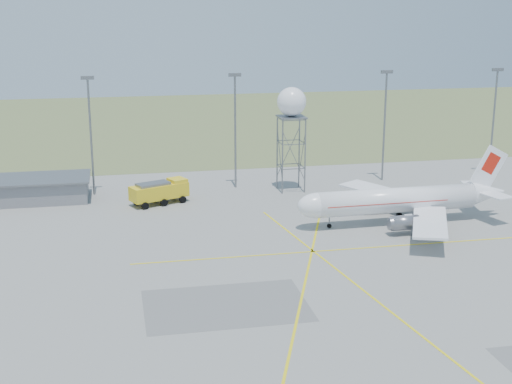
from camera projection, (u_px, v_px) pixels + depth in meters
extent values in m
plane|color=gray|center=(456.00, 351.00, 68.29)|extent=(400.00, 400.00, 0.00)
cube|color=#53693A|center=(226.00, 121.00, 200.85)|extent=(400.00, 120.00, 0.03)
cube|color=slate|center=(33.00, 190.00, 119.77)|extent=(18.00, 9.00, 3.60)
cube|color=slate|center=(32.00, 179.00, 119.27)|extent=(19.00, 10.00, 0.30)
cylinder|color=slate|center=(91.00, 138.00, 121.47)|extent=(0.36, 0.36, 20.00)
cube|color=slate|center=(87.00, 78.00, 118.85)|extent=(2.20, 0.50, 0.60)
cylinder|color=slate|center=(235.00, 133.00, 126.28)|extent=(0.36, 0.36, 20.00)
cube|color=slate|center=(235.00, 75.00, 123.65)|extent=(2.20, 0.50, 0.60)
cylinder|color=slate|center=(384.00, 127.00, 131.66)|extent=(0.36, 0.36, 20.00)
cube|color=slate|center=(387.00, 72.00, 129.03)|extent=(2.20, 0.50, 0.60)
cylinder|color=slate|center=(493.00, 124.00, 135.89)|extent=(0.36, 0.36, 20.00)
cube|color=slate|center=(498.00, 70.00, 133.26)|extent=(2.20, 0.50, 0.60)
cylinder|color=white|center=(396.00, 200.00, 107.01)|extent=(24.75, 4.50, 3.79)
ellipsoid|color=white|center=(317.00, 205.00, 104.30)|extent=(6.17, 3.96, 3.79)
cube|color=black|center=(310.00, 202.00, 103.91)|extent=(1.50, 2.13, 0.93)
cone|color=white|center=(487.00, 193.00, 110.26)|extent=(5.80, 3.95, 3.79)
cube|color=white|center=(489.00, 167.00, 109.23)|extent=(6.08, 0.46, 7.13)
cube|color=red|center=(491.00, 163.00, 109.10)|extent=(3.27, 0.42, 3.66)
cube|color=white|center=(474.00, 185.00, 112.89)|extent=(3.18, 5.30, 0.17)
cube|color=white|center=(495.00, 195.00, 107.18)|extent=(3.18, 5.30, 0.17)
cube|color=white|center=(382.00, 192.00, 115.59)|extent=(11.07, 15.55, 0.34)
cube|color=white|center=(430.00, 222.00, 99.53)|extent=(10.40, 15.70, 0.34)
cylinder|color=slate|center=(375.00, 202.00, 112.44)|extent=(4.04, 2.29, 2.18)
cylinder|color=slate|center=(405.00, 223.00, 102.09)|extent=(4.04, 2.29, 2.18)
cube|color=red|center=(384.00, 200.00, 106.57)|extent=(19.07, 4.37, 0.11)
cylinder|color=black|center=(329.00, 225.00, 105.54)|extent=(0.68, 0.68, 0.85)
cube|color=black|center=(406.00, 220.00, 108.24)|extent=(1.11, 5.71, 0.85)
cylinder|color=slate|center=(406.00, 217.00, 108.13)|extent=(0.23, 0.23, 1.71)
cylinder|color=slate|center=(282.00, 157.00, 122.89)|extent=(0.24, 0.24, 13.15)
cylinder|color=slate|center=(305.00, 156.00, 123.67)|extent=(0.24, 0.24, 13.15)
cylinder|color=slate|center=(299.00, 151.00, 127.50)|extent=(0.24, 0.24, 13.15)
cylinder|color=slate|center=(277.00, 152.00, 126.72)|extent=(0.24, 0.24, 13.15)
cube|color=slate|center=(291.00, 117.00, 123.50)|extent=(4.65, 4.65, 0.25)
sphere|color=white|center=(292.00, 102.00, 122.82)|extent=(5.06, 5.06, 5.06)
cube|color=yellow|center=(159.00, 191.00, 117.74)|extent=(10.14, 6.72, 2.36)
cube|color=yellow|center=(177.00, 183.00, 119.37)|extent=(3.54, 3.77, 1.50)
cube|color=black|center=(181.00, 182.00, 119.75)|extent=(1.18, 2.61, 1.07)
cube|color=slate|center=(153.00, 184.00, 116.80)|extent=(5.94, 4.46, 0.43)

